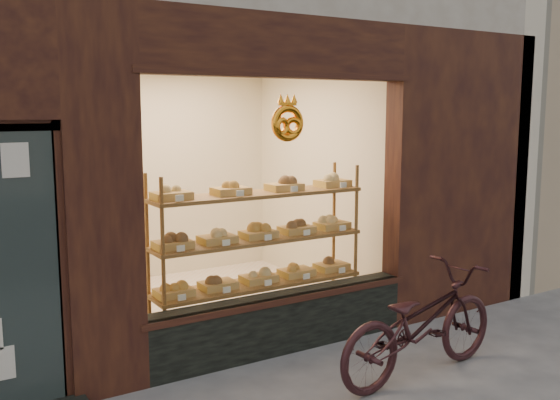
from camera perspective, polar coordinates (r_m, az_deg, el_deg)
display_shelf at (r=6.20m, az=-1.97°, el=-4.89°), size 2.20×0.45×1.70m
bicycle at (r=5.53m, az=12.67°, el=-10.90°), size 1.85×0.76×0.95m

